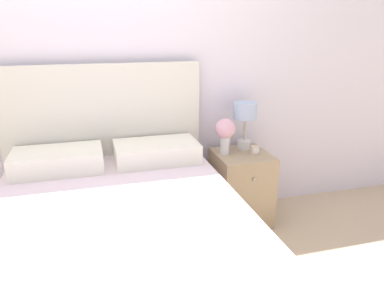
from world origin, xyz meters
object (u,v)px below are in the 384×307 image
(bed, at_px, (123,259))
(nightstand, at_px, (241,188))
(table_lamp, at_px, (245,116))
(alarm_clock, at_px, (255,150))
(flower_vase, at_px, (226,131))

(bed, relative_size, nightstand, 3.69)
(nightstand, bearing_deg, table_lamp, 63.38)
(nightstand, height_order, alarm_clock, alarm_clock)
(bed, bearing_deg, flower_vase, 41.98)
(bed, distance_m, flower_vase, 1.28)
(flower_vase, bearing_deg, nightstand, -15.59)
(table_lamp, bearing_deg, alarm_clock, -79.16)
(bed, bearing_deg, table_lamp, 38.97)
(bed, xyz_separation_m, table_lamp, (1.08, 0.87, 0.54))
(table_lamp, xyz_separation_m, alarm_clock, (0.03, -0.15, -0.24))
(bed, relative_size, alarm_clock, 30.38)
(table_lamp, bearing_deg, nightstand, -116.62)
(table_lamp, relative_size, flower_vase, 1.36)
(bed, distance_m, table_lamp, 1.49)
(nightstand, distance_m, alarm_clock, 0.34)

